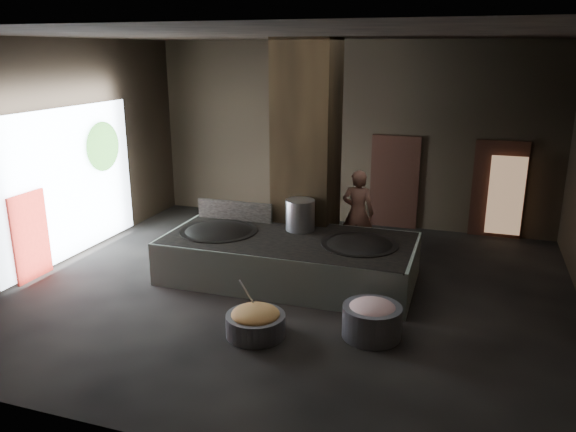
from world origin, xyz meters
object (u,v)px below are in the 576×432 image
(hearth_platform, at_px, (289,258))
(stock_pot, at_px, (300,215))
(wok_left, at_px, (219,235))
(veg_basin, at_px, (256,325))
(cook, at_px, (358,213))
(meat_basin, at_px, (372,321))
(wok_right, at_px, (359,249))

(hearth_platform, bearing_deg, stock_pot, 84.29)
(wok_left, height_order, veg_basin, wok_left)
(cook, bearing_deg, meat_basin, 106.20)
(veg_basin, bearing_deg, hearth_platform, 95.62)
(meat_basin, bearing_deg, wok_right, 107.85)
(wok_left, bearing_deg, meat_basin, -26.97)
(veg_basin, height_order, meat_basin, meat_basin)
(wok_left, bearing_deg, stock_pot, 21.80)
(cook, height_order, meat_basin, cook)
(wok_left, bearing_deg, wok_right, 2.05)
(cook, xyz_separation_m, veg_basin, (-0.73, -4.05, -0.76))
(hearth_platform, xyz_separation_m, veg_basin, (0.23, -2.31, -0.24))
(hearth_platform, xyz_separation_m, stock_pot, (0.05, 0.55, 0.72))
(veg_basin, bearing_deg, cook, 79.74)
(wok_right, bearing_deg, meat_basin, -72.15)
(hearth_platform, relative_size, veg_basin, 5.12)
(hearth_platform, height_order, cook, cook)
(wok_right, distance_m, cook, 1.75)
(veg_basin, bearing_deg, stock_pot, 93.54)
(wok_right, relative_size, meat_basin, 1.52)
(wok_right, relative_size, stock_pot, 2.25)
(wok_left, distance_m, wok_right, 2.80)
(wok_right, height_order, stock_pot, stock_pot)
(stock_pot, xyz_separation_m, meat_basin, (1.89, -2.32, -0.88))
(wok_left, xyz_separation_m, stock_pot, (1.50, 0.60, 0.38))
(wok_left, height_order, cook, cook)
(wok_right, height_order, cook, cook)
(wok_left, distance_m, stock_pot, 1.66)
(hearth_platform, distance_m, meat_basin, 2.63)
(veg_basin, xyz_separation_m, meat_basin, (1.71, 0.53, 0.08))
(wok_right, relative_size, cook, 0.75)
(wok_right, relative_size, veg_basin, 1.50)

